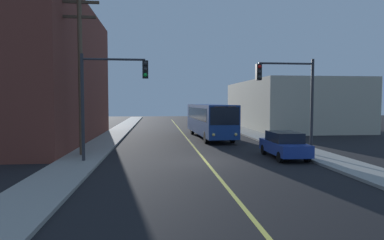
{
  "coord_description": "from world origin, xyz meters",
  "views": [
    {
      "loc": [
        -2.81,
        -18.97,
        3.47
      ],
      "look_at": [
        0.0,
        7.37,
        2.0
      ],
      "focal_mm": 30.8,
      "sensor_mm": 36.0,
      "label": 1
    }
  ],
  "objects_px": {
    "city_bus": "(209,119)",
    "traffic_signal_right_corner": "(289,88)",
    "traffic_signal_left_corner": "(110,87)",
    "parked_car_blue": "(284,144)",
    "fire_hydrant": "(275,137)",
    "utility_pole_near": "(80,66)"
  },
  "relations": [
    {
      "from": "traffic_signal_right_corner",
      "to": "fire_hydrant",
      "type": "relative_size",
      "value": 7.14
    },
    {
      "from": "traffic_signal_left_corner",
      "to": "fire_hydrant",
      "type": "relative_size",
      "value": 7.14
    },
    {
      "from": "fire_hydrant",
      "to": "traffic_signal_left_corner",
      "type": "bearing_deg",
      "value": -149.96
    },
    {
      "from": "parked_car_blue",
      "to": "traffic_signal_left_corner",
      "type": "xyz_separation_m",
      "value": [
        -10.38,
        -0.46,
        3.46
      ]
    },
    {
      "from": "traffic_signal_right_corner",
      "to": "city_bus",
      "type": "bearing_deg",
      "value": 105.78
    },
    {
      "from": "parked_car_blue",
      "to": "traffic_signal_right_corner",
      "type": "bearing_deg",
      "value": 45.98
    },
    {
      "from": "city_bus",
      "to": "fire_hydrant",
      "type": "relative_size",
      "value": 14.57
    },
    {
      "from": "traffic_signal_right_corner",
      "to": "fire_hydrant",
      "type": "bearing_deg",
      "value": 76.9
    },
    {
      "from": "utility_pole_near",
      "to": "fire_hydrant",
      "type": "relative_size",
      "value": 11.95
    },
    {
      "from": "utility_pole_near",
      "to": "fire_hydrant",
      "type": "bearing_deg",
      "value": 18.79
    },
    {
      "from": "city_bus",
      "to": "traffic_signal_right_corner",
      "type": "bearing_deg",
      "value": -74.22
    },
    {
      "from": "parked_car_blue",
      "to": "city_bus",
      "type": "bearing_deg",
      "value": 103.2
    },
    {
      "from": "traffic_signal_left_corner",
      "to": "traffic_signal_right_corner",
      "type": "distance_m",
      "value": 10.86
    },
    {
      "from": "parked_car_blue",
      "to": "traffic_signal_right_corner",
      "type": "xyz_separation_m",
      "value": [
        0.44,
        0.45,
        3.46
      ]
    },
    {
      "from": "traffic_signal_left_corner",
      "to": "parked_car_blue",
      "type": "bearing_deg",
      "value": 2.51
    },
    {
      "from": "utility_pole_near",
      "to": "fire_hydrant",
      "type": "height_order",
      "value": "utility_pole_near"
    },
    {
      "from": "parked_car_blue",
      "to": "fire_hydrant",
      "type": "bearing_deg",
      "value": 74.2
    },
    {
      "from": "parked_car_blue",
      "to": "utility_pole_near",
      "type": "height_order",
      "value": "utility_pole_near"
    },
    {
      "from": "city_bus",
      "to": "fire_hydrant",
      "type": "bearing_deg",
      "value": -48.1
    },
    {
      "from": "city_bus",
      "to": "fire_hydrant",
      "type": "height_order",
      "value": "city_bus"
    },
    {
      "from": "utility_pole_near",
      "to": "traffic_signal_left_corner",
      "type": "relative_size",
      "value": 1.67
    },
    {
      "from": "city_bus",
      "to": "traffic_signal_right_corner",
      "type": "xyz_separation_m",
      "value": [
        3.21,
        -11.36,
        2.49
      ]
    }
  ]
}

